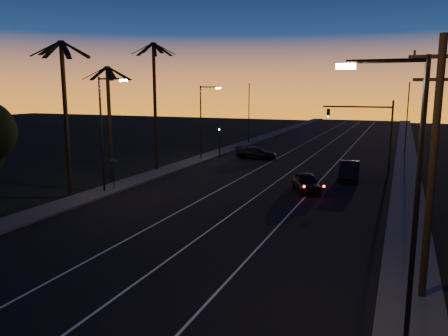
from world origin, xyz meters
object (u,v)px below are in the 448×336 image
at_px(utility_pole, 433,165).
at_px(right_car, 349,170).
at_px(cross_car, 256,153).
at_px(signal_mast, 368,122).
at_px(lead_car, 306,182).

relative_size(utility_pole, right_car, 1.96).
bearing_deg(right_car, cross_car, 144.82).
bearing_deg(right_car, signal_mast, 83.42).
distance_m(signal_mast, lead_car, 14.45).
bearing_deg(cross_car, utility_pole, -61.46).
distance_m(signal_mast, right_car, 8.26).
distance_m(utility_pole, right_car, 23.82).
relative_size(utility_pole, lead_car, 1.97).
xyz_separation_m(utility_pole, right_car, (-5.30, 22.78, -4.48)).
height_order(right_car, cross_car, right_car).
distance_m(utility_pole, lead_car, 18.91).
relative_size(signal_mast, right_car, 1.39).
relative_size(utility_pole, signal_mast, 1.41).
height_order(signal_mast, right_car, signal_mast).
xyz_separation_m(signal_mast, right_car, (-0.83, -7.21, -3.95)).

